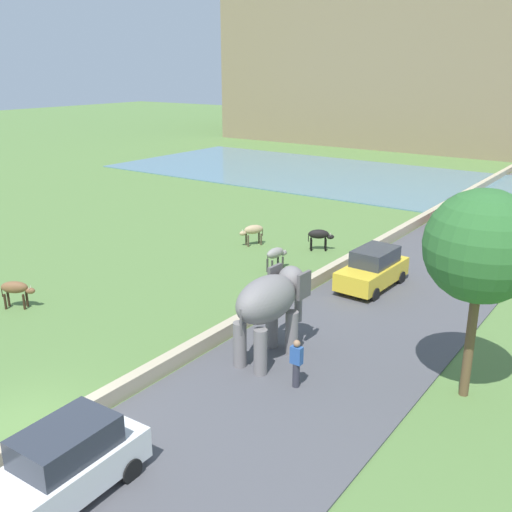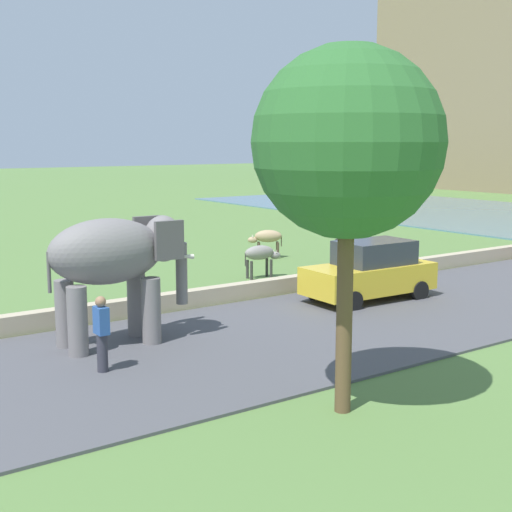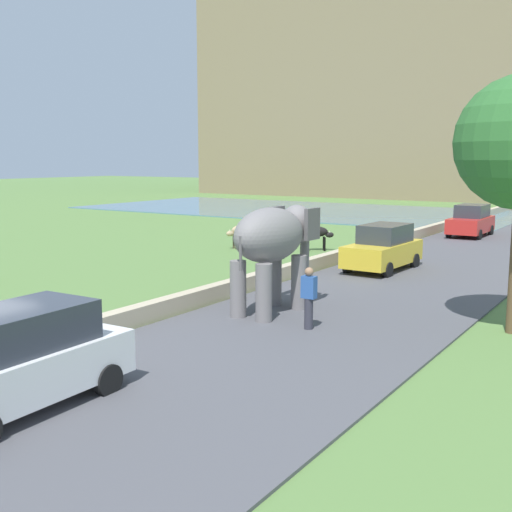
% 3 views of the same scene
% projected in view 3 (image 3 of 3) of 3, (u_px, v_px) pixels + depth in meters
% --- Properties ---
extents(road_surface, '(7.00, 120.00, 0.06)m').
position_uv_depth(road_surface, '(458.00, 258.00, 27.46)').
color(road_surface, '#4C4C51').
rests_on(road_surface, ground).
extents(barrier_wall, '(0.40, 110.00, 0.53)m').
position_uv_depth(barrier_wall, '(358.00, 251.00, 27.82)').
color(barrier_wall, tan).
rests_on(barrier_wall, ground).
extents(lake, '(36.00, 18.00, 0.08)m').
position_uv_depth(lake, '(295.00, 210.00, 53.54)').
color(lake, slate).
rests_on(lake, ground).
extents(hill_distant, '(64.00, 28.00, 27.29)m').
position_uv_depth(hill_distant, '(490.00, 77.00, 73.00)').
color(hill_distant, '#897556').
rests_on(hill_distant, ground).
extents(elephant, '(1.49, 3.48, 2.99)m').
position_uv_depth(elephant, '(274.00, 241.00, 17.42)').
color(elephant, slate).
rests_on(elephant, ground).
extents(person_beside_elephant, '(0.36, 0.22, 1.63)m').
position_uv_depth(person_beside_elephant, '(309.00, 297.00, 15.73)').
color(person_beside_elephant, '#33333D').
rests_on(person_beside_elephant, ground).
extents(car_red, '(1.80, 4.00, 1.80)m').
position_uv_depth(car_red, '(471.00, 221.00, 34.89)').
color(car_red, red).
rests_on(car_red, ground).
extents(car_white, '(1.90, 4.06, 1.80)m').
position_uv_depth(car_white, '(20.00, 360.00, 10.76)').
color(car_white, white).
rests_on(car_white, ground).
extents(car_yellow, '(1.91, 4.06, 1.80)m').
position_uv_depth(car_yellow, '(383.00, 248.00, 24.28)').
color(car_yellow, gold).
rests_on(car_yellow, ground).
extents(cow_tan, '(1.01, 1.36, 1.15)m').
position_uv_depth(cow_tan, '(241.00, 231.00, 30.46)').
color(cow_tan, tan).
rests_on(cow_tan, ground).
extents(cow_black, '(1.34, 1.06, 1.15)m').
position_uv_depth(cow_black, '(317.00, 233.00, 29.72)').
color(cow_black, black).
rests_on(cow_black, ground).
extents(cow_grey, '(0.58, 1.41, 1.15)m').
position_uv_depth(cow_grey, '(270.00, 242.00, 26.40)').
color(cow_grey, gray).
rests_on(cow_grey, ground).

